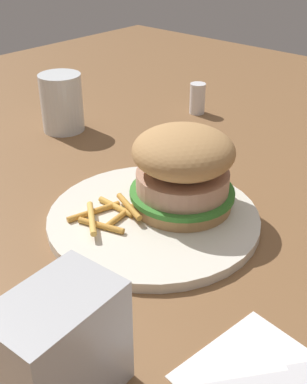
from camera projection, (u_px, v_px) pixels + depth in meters
The scene contains 9 objects.
ground_plane at pixel (164, 210), 0.60m from camera, with size 1.60×1.60×0.00m, color brown.
plate at pixel (153, 218), 0.57m from camera, with size 0.25×0.25×0.01m, color silver.
sandwich at pixel (183, 168), 0.56m from camera, with size 0.13×0.13×0.10m.
fries_pile at pixel (108, 214), 0.56m from camera, with size 0.07×0.08×0.01m.
napkin at pixel (264, 382), 0.38m from camera, with size 0.11×0.11×0.00m, color white.
fork at pixel (266, 380), 0.38m from camera, with size 0.12×0.15×0.00m.
drink_glass at pixel (62, 106), 0.80m from camera, with size 0.07×0.07×0.09m.
napkin_dispenser at pixel (61, 350), 0.35m from camera, with size 0.09×0.06×0.10m, color #B7BABF.
salt_shaker at pixel (197, 98), 0.87m from camera, with size 0.03×0.03×0.06m, color white.
Camera 1 is at (0.33, -0.39, 0.32)m, focal length 45.28 mm.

